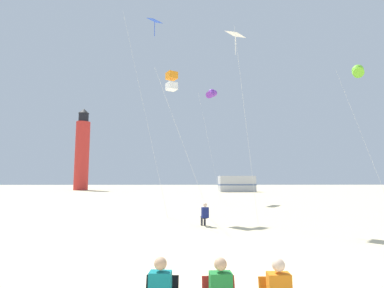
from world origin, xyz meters
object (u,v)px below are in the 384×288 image
kite_tube_lime (358,72)px  lighthouse_distant (82,152)px  kite_diamond_white (236,42)px  kite_diamond_blue (154,29)px  kite_box_orange (172,81)px  rv_van_silver (237,184)px  kite_flyer_standing (205,214)px  kite_tube_violet (212,94)px

kite_tube_lime → lighthouse_distant: bearing=129.3°
kite_diamond_white → kite_diamond_blue: bearing=139.5°
kite_box_orange → rv_van_silver: (9.98, 34.56, -7.06)m
kite_flyer_standing → kite_diamond_white: (1.87, 0.82, 9.43)m
kite_tube_violet → kite_diamond_white: kite_tube_violet is taller
kite_flyer_standing → kite_diamond_blue: (-3.29, 5.24, 12.44)m
kite_diamond_blue → lighthouse_distant: 45.01m
kite_box_orange → kite_tube_violet: size_ratio=0.75×
rv_van_silver → kite_tube_violet: bearing=-110.3°
kite_flyer_standing → kite_diamond_blue: bearing=-70.8°
kite_tube_lime → rv_van_silver: size_ratio=1.60×
kite_flyer_standing → rv_van_silver: size_ratio=0.18×
kite_diamond_blue → kite_tube_violet: 11.54m
kite_diamond_white → kite_flyer_standing: bearing=-156.3°
kite_diamond_blue → kite_tube_lime: bearing=-1.5°
lighthouse_distant → rv_van_silver: lighthouse_distant is taller
kite_diamond_blue → kite_tube_violet: bearing=63.6°
kite_tube_lime → kite_box_orange: bearing=-172.0°
kite_diamond_white → rv_van_silver: kite_diamond_white is taller
kite_flyer_standing → lighthouse_distant: lighthouse_distant is taller
kite_diamond_white → kite_tube_lime: size_ratio=1.01×
kite_tube_violet → lighthouse_distant: 38.80m
kite_box_orange → lighthouse_distant: (-20.37, 42.70, -0.61)m
kite_diamond_blue → lighthouse_distant: bearing=115.1°
kite_diamond_blue → kite_flyer_standing: bearing=-57.9°
kite_diamond_white → kite_box_orange: bearing=149.3°
kite_diamond_blue → rv_van_silver: kite_diamond_blue is taller
kite_box_orange → lighthouse_distant: bearing=115.5°
kite_tube_lime → lighthouse_distant: 52.84m
kite_box_orange → lighthouse_distant: lighthouse_distant is taller
kite_tube_lime → kite_diamond_blue: bearing=178.5°
kite_tube_violet → lighthouse_distant: bearing=128.4°
kite_box_orange → rv_van_silver: 36.66m
kite_diamond_white → kite_tube_violet: bearing=90.3°
kite_tube_lime → rv_van_silver: kite_tube_lime is taller
lighthouse_distant → rv_van_silver: (30.35, -8.14, -6.45)m
kite_box_orange → kite_diamond_white: kite_diamond_white is taller
kite_diamond_blue → kite_box_orange: kite_diamond_blue is taller
kite_diamond_blue → kite_diamond_white: kite_diamond_blue is taller
kite_diamond_blue → rv_van_silver: (11.42, 32.35, -11.67)m
kite_diamond_white → rv_van_silver: (6.25, 36.77, -8.65)m
lighthouse_distant → rv_van_silver: 32.08m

